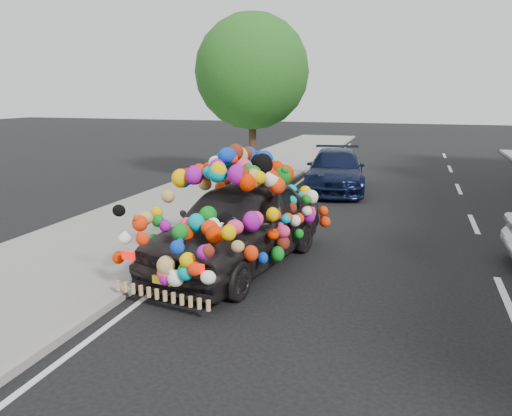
{
  "coord_description": "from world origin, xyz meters",
  "views": [
    {
      "loc": [
        2.01,
        -8.42,
        3.25
      ],
      "look_at": [
        -0.87,
        0.68,
        1.06
      ],
      "focal_mm": 35.0,
      "sensor_mm": 36.0,
      "label": 1
    }
  ],
  "objects": [
    {
      "name": "navy_sedan",
      "position": [
        -0.51,
        8.6,
        0.68
      ],
      "size": [
        2.51,
        4.91,
        1.37
      ],
      "primitive_type": "imported",
      "rotation": [
        0.0,
        0.0,
        0.13
      ],
      "color": "black",
      "rests_on": "ground"
    },
    {
      "name": "kerb",
      "position": [
        -2.35,
        0.0,
        0.07
      ],
      "size": [
        0.15,
        60.0,
        0.13
      ],
      "primitive_type": "cube",
      "color": "gray",
      "rests_on": "ground"
    },
    {
      "name": "plush_art_car",
      "position": [
        -1.1,
        0.3,
        1.16
      ],
      "size": [
        3.06,
        5.23,
        2.26
      ],
      "rotation": [
        0.0,
        0.0,
        -0.17
      ],
      "color": "black",
      "rests_on": "ground"
    },
    {
      "name": "ground",
      "position": [
        0.0,
        0.0,
        0.0
      ],
      "size": [
        100.0,
        100.0,
        0.0
      ],
      "primitive_type": "plane",
      "color": "black",
      "rests_on": "ground"
    },
    {
      "name": "tree_near_sidewalk",
      "position": [
        -3.8,
        9.5,
        4.02
      ],
      "size": [
        4.2,
        4.2,
        6.13
      ],
      "color": "#332114",
      "rests_on": "ground"
    },
    {
      "name": "lane_markings",
      "position": [
        3.6,
        0.0,
        0.01
      ],
      "size": [
        6.0,
        50.0,
        0.01
      ],
      "primitive_type": null,
      "color": "silver",
      "rests_on": "ground"
    },
    {
      "name": "sidewalk",
      "position": [
        -4.3,
        0.0,
        0.06
      ],
      "size": [
        4.0,
        60.0,
        0.12
      ],
      "primitive_type": "cube",
      "color": "gray",
      "rests_on": "ground"
    }
  ]
}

